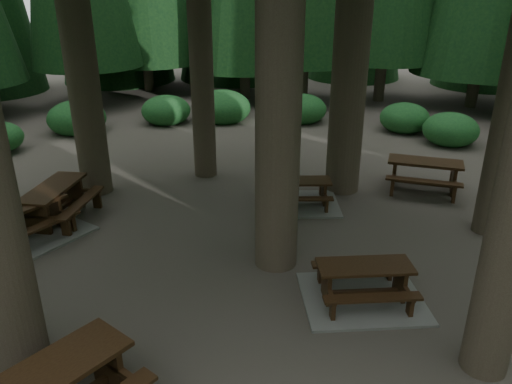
# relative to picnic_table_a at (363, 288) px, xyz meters

# --- Properties ---
(ground) EXTENTS (80.00, 80.00, 0.00)m
(ground) POSITION_rel_picnic_table_a_xyz_m (-2.40, 0.95, -0.23)
(ground) COLOR #49443B
(ground) RESTS_ON ground
(picnic_table_a) EXTENTS (2.36, 2.05, 0.72)m
(picnic_table_a) POSITION_rel_picnic_table_a_xyz_m (0.00, 0.00, 0.00)
(picnic_table_a) COLOR gray
(picnic_table_a) RESTS_ON ground
(picnic_table_b) EXTENTS (1.69, 2.05, 0.85)m
(picnic_table_b) POSITION_rel_picnic_table_a_xyz_m (-6.89, 2.64, 0.33)
(picnic_table_b) COLOR black
(picnic_table_b) RESTS_ON ground
(picnic_table_c) EXTENTS (2.16, 1.84, 0.68)m
(picnic_table_c) POSITION_rel_picnic_table_a_xyz_m (-1.16, 4.00, -0.02)
(picnic_table_c) COLOR gray
(picnic_table_c) RESTS_ON ground
(picnic_table_d) EXTENTS (2.21, 1.93, 0.83)m
(picnic_table_d) POSITION_rel_picnic_table_a_xyz_m (2.18, 5.30, 0.32)
(picnic_table_d) COLOR black
(picnic_table_d) RESTS_ON ground
(picnic_table_f) EXTENTS (2.87, 3.03, 0.80)m
(picnic_table_f) POSITION_rel_picnic_table_a_xyz_m (-7.15, 1.70, 0.04)
(picnic_table_f) COLOR gray
(picnic_table_f) RESTS_ON ground
(shrub_ring) EXTENTS (23.86, 24.64, 1.49)m
(shrub_ring) POSITION_rel_picnic_table_a_xyz_m (-1.70, 1.70, 0.17)
(shrub_ring) COLOR #1E592B
(shrub_ring) RESTS_ON ground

